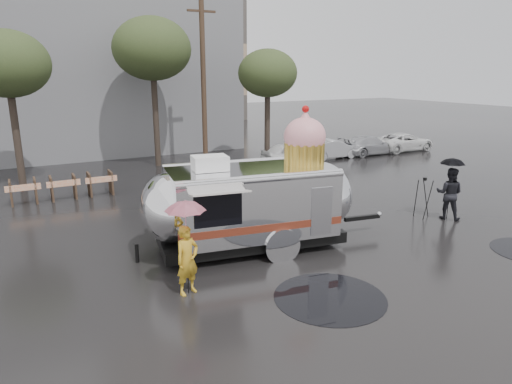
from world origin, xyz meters
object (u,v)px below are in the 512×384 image
airstream_trailer (253,199)px  tripod (424,194)px  person_left (187,260)px  person_right (449,194)px

airstream_trailer → tripod: bearing=6.4°
person_left → person_right: person_right is taller
person_right → tripod: 0.88m
person_left → airstream_trailer: bearing=15.7°
airstream_trailer → person_right: 7.61m
person_left → tripod: 9.76m
tripod → person_right: bearing=-61.9°
person_left → person_right: bearing=-12.7°
person_left → tripod: (9.64, 1.55, 0.03)m
airstream_trailer → person_left: 3.42m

